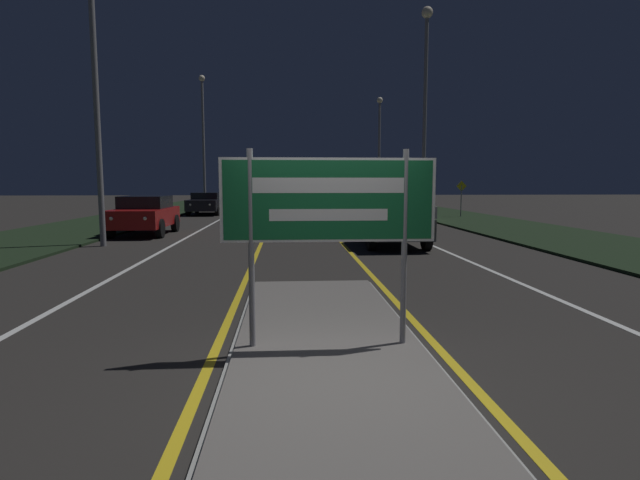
# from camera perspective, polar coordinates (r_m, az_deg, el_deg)

# --- Properties ---
(ground_plane) EXTENTS (160.00, 160.00, 0.00)m
(ground_plane) POSITION_cam_1_polar(r_m,az_deg,el_deg) (5.39, 1.64, -15.34)
(ground_plane) COLOR #282623
(median_island) EXTENTS (2.33, 7.85, 0.10)m
(median_island) POSITION_cam_1_polar(r_m,az_deg,el_deg) (6.08, 0.95, -12.33)
(median_island) COLOR #999993
(median_island) RESTS_ON ground_plane
(verge_left) EXTENTS (5.00, 100.00, 0.08)m
(verge_left) POSITION_cam_1_polar(r_m,az_deg,el_deg) (26.63, -23.58, 1.73)
(verge_left) COLOR black
(verge_left) RESTS_ON ground_plane
(verge_right) EXTENTS (5.00, 100.00, 0.08)m
(verge_right) POSITION_cam_1_polar(r_m,az_deg,el_deg) (26.97, 17.95, 2.01)
(verge_right) COLOR black
(verge_right) RESTS_ON ground_plane
(centre_line_yellow_left) EXTENTS (0.12, 70.00, 0.01)m
(centre_line_yellow_left) POSITION_cam_1_polar(r_m,az_deg,el_deg) (30.06, -5.45, 2.66)
(centre_line_yellow_left) COLOR gold
(centre_line_yellow_left) RESTS_ON ground_plane
(centre_line_yellow_right) EXTENTS (0.12, 70.00, 0.01)m
(centre_line_yellow_right) POSITION_cam_1_polar(r_m,az_deg,el_deg) (30.10, -0.29, 2.70)
(centre_line_yellow_right) COLOR gold
(centre_line_yellow_right) RESTS_ON ground_plane
(lane_line_white_left) EXTENTS (0.12, 70.00, 0.01)m
(lane_line_white_left) POSITION_cam_1_polar(r_m,az_deg,el_deg) (30.28, -10.85, 2.60)
(lane_line_white_left) COLOR silver
(lane_line_white_left) RESTS_ON ground_plane
(lane_line_white_right) EXTENTS (0.12, 70.00, 0.01)m
(lane_line_white_right) POSITION_cam_1_polar(r_m,az_deg,el_deg) (30.41, 5.08, 2.71)
(lane_line_white_right) COLOR silver
(lane_line_white_right) RESTS_ON ground_plane
(edge_line_white_left) EXTENTS (0.10, 70.00, 0.01)m
(edge_line_white_left) POSITION_cam_1_polar(r_m,az_deg,el_deg) (30.79, -16.40, 2.52)
(edge_line_white_left) COLOR silver
(edge_line_white_left) RESTS_ON ground_plane
(edge_line_white_right) EXTENTS (0.10, 70.00, 0.01)m
(edge_line_white_right) POSITION_cam_1_polar(r_m,az_deg,el_deg) (31.01, 10.57, 2.70)
(edge_line_white_right) COLOR silver
(edge_line_white_right) RESTS_ON ground_plane
(highway_sign) EXTENTS (2.49, 0.07, 2.30)m
(highway_sign) POSITION_cam_1_polar(r_m,az_deg,el_deg) (5.76, 0.99, 3.74)
(highway_sign) COLOR gray
(highway_sign) RESTS_ON median_island
(streetlight_left_near) EXTENTS (0.48, 0.48, 8.73)m
(streetlight_left_near) POSITION_cam_1_polar(r_m,az_deg,el_deg) (17.62, -24.35, 17.17)
(streetlight_left_near) COLOR gray
(streetlight_left_near) RESTS_ON ground_plane
(streetlight_left_far) EXTENTS (0.44, 0.44, 9.63)m
(streetlight_left_far) POSITION_cam_1_polar(r_m,az_deg,el_deg) (37.57, -13.20, 11.99)
(streetlight_left_far) COLOR gray
(streetlight_left_far) RESTS_ON ground_plane
(streetlight_right_near) EXTENTS (0.56, 0.56, 10.41)m
(streetlight_right_near) POSITION_cam_1_polar(r_m,az_deg,el_deg) (25.90, 11.96, 16.98)
(streetlight_right_near) COLOR gray
(streetlight_right_near) RESTS_ON ground_plane
(streetlight_right_far) EXTENTS (0.46, 0.46, 8.53)m
(streetlight_right_far) POSITION_cam_1_polar(r_m,az_deg,el_deg) (39.36, 6.79, 11.11)
(streetlight_right_far) COLOR gray
(streetlight_right_far) RESTS_ON ground_plane
(car_receding_0) EXTENTS (1.90, 4.52, 1.46)m
(car_receding_0) POSITION_cam_1_polar(r_m,az_deg,el_deg) (16.35, 8.03, 2.14)
(car_receding_0) COLOR #4C514C
(car_receding_0) RESTS_ON ground_plane
(car_receding_1) EXTENTS (1.86, 4.63, 1.34)m
(car_receding_1) POSITION_cam_1_polar(r_m,az_deg,el_deg) (26.44, 10.07, 3.59)
(car_receding_1) COLOR silver
(car_receding_1) RESTS_ON ground_plane
(car_receding_2) EXTENTS (2.01, 4.39, 1.53)m
(car_receding_2) POSITION_cam_1_polar(r_m,az_deg,el_deg) (36.60, 0.81, 4.63)
(car_receding_2) COLOR silver
(car_receding_2) RESTS_ON ground_plane
(car_approaching_0) EXTENTS (2.01, 4.08, 1.51)m
(car_approaching_0) POSITION_cam_1_polar(r_m,az_deg,el_deg) (20.64, -19.40, 2.81)
(car_approaching_0) COLOR maroon
(car_approaching_0) RESTS_ON ground_plane
(car_approaching_1) EXTENTS (2.00, 4.85, 1.41)m
(car_approaching_1) POSITION_cam_1_polar(r_m,az_deg,el_deg) (33.17, -12.84, 4.18)
(car_approaching_1) COLOR black
(car_approaching_1) RESTS_ON ground_plane
(car_approaching_2) EXTENTS (1.85, 4.26, 1.46)m
(car_approaching_2) POSITION_cam_1_polar(r_m,az_deg,el_deg) (41.06, -7.15, 4.73)
(car_approaching_2) COLOR black
(car_approaching_2) RESTS_ON ground_plane
(warning_sign) EXTENTS (0.60, 0.06, 2.06)m
(warning_sign) POSITION_cam_1_polar(r_m,az_deg,el_deg) (30.04, 15.84, 4.97)
(warning_sign) COLOR gray
(warning_sign) RESTS_ON verge_right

